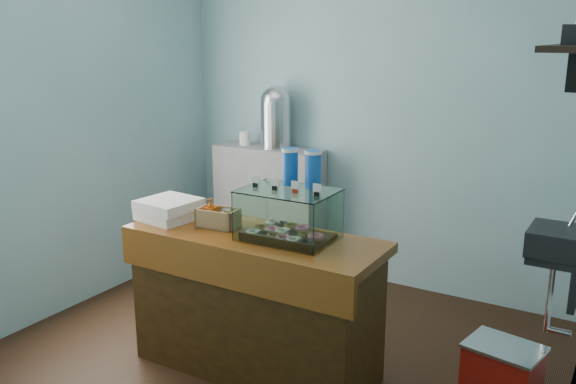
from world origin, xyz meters
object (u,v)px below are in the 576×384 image
Objects in this scene: coffee_urn at (276,116)px; red_cooler at (502,374)px; display_case at (290,211)px; counter at (255,302)px.

red_cooler is at bearing -27.42° from coffee_urn.
display_case is 1.53m from red_cooler.
coffee_urn is 2.80m from red_cooler.
red_cooler is (2.25, -1.17, -1.20)m from coffee_urn.
counter is at bearing -152.74° from red_cooler.
display_case is at bearing 17.27° from counter.
coffee_urn is at bearing 123.33° from display_case.
counter is 0.64m from display_case.
display_case is at bearing -55.49° from coffee_urn.
red_cooler is at bearing 16.63° from counter.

